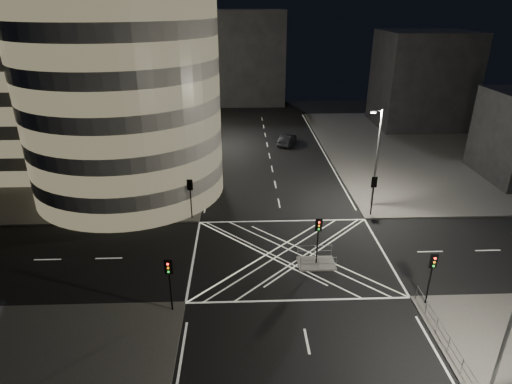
{
  "coord_description": "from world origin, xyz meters",
  "views": [
    {
      "loc": [
        -3.97,
        -30.43,
        19.48
      ],
      "look_at": [
        -2.57,
        6.27,
        3.0
      ],
      "focal_mm": 30.0,
      "sensor_mm": 36.0,
      "label": 1
    }
  ],
  "objects_px": {
    "central_island": "(316,263)",
    "traffic_signal_nr": "(432,270)",
    "traffic_signal_nl": "(169,276)",
    "street_lamp_left_near": "(188,148)",
    "traffic_signal_fl": "(190,192)",
    "street_lamp_left_far": "(201,108)",
    "traffic_signal_island": "(318,233)",
    "traffic_signal_fr": "(374,189)",
    "street_lamp_right_far": "(376,155)",
    "sedan": "(287,140)"
  },
  "relations": [
    {
      "from": "traffic_signal_island",
      "to": "traffic_signal_nl",
      "type": "bearing_deg",
      "value": -153.86
    },
    {
      "from": "street_lamp_left_far",
      "to": "sedan",
      "type": "distance_m",
      "value": 13.25
    },
    {
      "from": "traffic_signal_nl",
      "to": "traffic_signal_island",
      "type": "xyz_separation_m",
      "value": [
        10.8,
        5.3,
        0.0
      ]
    },
    {
      "from": "street_lamp_right_far",
      "to": "sedan",
      "type": "bearing_deg",
      "value": 107.31
    },
    {
      "from": "traffic_signal_nl",
      "to": "street_lamp_right_far",
      "type": "relative_size",
      "value": 0.4
    },
    {
      "from": "traffic_signal_nr",
      "to": "street_lamp_left_far",
      "type": "bearing_deg",
      "value": 116.36
    },
    {
      "from": "sedan",
      "to": "central_island",
      "type": "bearing_deg",
      "value": 110.42
    },
    {
      "from": "central_island",
      "to": "traffic_signal_fl",
      "type": "xyz_separation_m",
      "value": [
        -10.8,
        8.3,
        2.84
      ]
    },
    {
      "from": "traffic_signal_nr",
      "to": "street_lamp_left_far",
      "type": "xyz_separation_m",
      "value": [
        -18.24,
        36.8,
        2.63
      ]
    },
    {
      "from": "traffic_signal_nr",
      "to": "traffic_signal_island",
      "type": "distance_m",
      "value": 8.62
    },
    {
      "from": "street_lamp_left_near",
      "to": "central_island",
      "type": "bearing_deg",
      "value": -49.73
    },
    {
      "from": "traffic_signal_fl",
      "to": "street_lamp_left_far",
      "type": "xyz_separation_m",
      "value": [
        -0.64,
        23.2,
        2.63
      ]
    },
    {
      "from": "traffic_signal_island",
      "to": "street_lamp_left_far",
      "type": "bearing_deg",
      "value": 109.95
    },
    {
      "from": "traffic_signal_nl",
      "to": "traffic_signal_nr",
      "type": "distance_m",
      "value": 17.6
    },
    {
      "from": "street_lamp_left_far",
      "to": "sedan",
      "type": "relative_size",
      "value": 2.09
    },
    {
      "from": "street_lamp_left_far",
      "to": "street_lamp_right_far",
      "type": "xyz_separation_m",
      "value": [
        18.87,
        -21.0,
        0.0
      ]
    },
    {
      "from": "traffic_signal_nr",
      "to": "street_lamp_right_far",
      "type": "xyz_separation_m",
      "value": [
        0.64,
        15.8,
        2.63
      ]
    },
    {
      "from": "traffic_signal_nr",
      "to": "street_lamp_left_far",
      "type": "relative_size",
      "value": 0.4
    },
    {
      "from": "traffic_signal_fr",
      "to": "traffic_signal_island",
      "type": "height_order",
      "value": "same"
    },
    {
      "from": "street_lamp_left_far",
      "to": "sedan",
      "type": "height_order",
      "value": "street_lamp_left_far"
    },
    {
      "from": "traffic_signal_island",
      "to": "street_lamp_left_near",
      "type": "relative_size",
      "value": 0.4
    },
    {
      "from": "central_island",
      "to": "street_lamp_left_near",
      "type": "bearing_deg",
      "value": 130.27
    },
    {
      "from": "central_island",
      "to": "traffic_signal_fl",
      "type": "relative_size",
      "value": 0.75
    },
    {
      "from": "sedan",
      "to": "traffic_signal_fr",
      "type": "bearing_deg",
      "value": 126.39
    },
    {
      "from": "central_island",
      "to": "street_lamp_left_near",
      "type": "relative_size",
      "value": 0.3
    },
    {
      "from": "traffic_signal_nr",
      "to": "traffic_signal_island",
      "type": "bearing_deg",
      "value": 142.07
    },
    {
      "from": "central_island",
      "to": "sedan",
      "type": "xyz_separation_m",
      "value": [
        0.93,
        31.37,
        0.71
      ]
    },
    {
      "from": "traffic_signal_island",
      "to": "street_lamp_right_far",
      "type": "bearing_deg",
      "value": 54.7
    },
    {
      "from": "traffic_signal_nr",
      "to": "central_island",
      "type": "bearing_deg",
      "value": 142.07
    },
    {
      "from": "traffic_signal_nr",
      "to": "street_lamp_right_far",
      "type": "bearing_deg",
      "value": 87.7
    },
    {
      "from": "traffic_signal_nl",
      "to": "street_lamp_right_far",
      "type": "bearing_deg",
      "value": 40.91
    },
    {
      "from": "traffic_signal_island",
      "to": "street_lamp_left_near",
      "type": "distance_m",
      "value": 17.89
    },
    {
      "from": "traffic_signal_fl",
      "to": "street_lamp_left_far",
      "type": "height_order",
      "value": "street_lamp_left_far"
    },
    {
      "from": "traffic_signal_nr",
      "to": "street_lamp_left_near",
      "type": "relative_size",
      "value": 0.4
    },
    {
      "from": "traffic_signal_fl",
      "to": "street_lamp_left_near",
      "type": "xyz_separation_m",
      "value": [
        -0.64,
        5.2,
        2.63
      ]
    },
    {
      "from": "traffic_signal_fl",
      "to": "street_lamp_left_near",
      "type": "distance_m",
      "value": 5.86
    },
    {
      "from": "traffic_signal_nl",
      "to": "street_lamp_left_far",
      "type": "distance_m",
      "value": 36.9
    },
    {
      "from": "central_island",
      "to": "street_lamp_right_far",
      "type": "bearing_deg",
      "value": 54.7
    },
    {
      "from": "traffic_signal_nl",
      "to": "street_lamp_left_near",
      "type": "height_order",
      "value": "street_lamp_left_near"
    },
    {
      "from": "traffic_signal_fr",
      "to": "street_lamp_left_near",
      "type": "bearing_deg",
      "value": 164.08
    },
    {
      "from": "traffic_signal_fr",
      "to": "traffic_signal_island",
      "type": "xyz_separation_m",
      "value": [
        -6.8,
        -8.3,
        0.0
      ]
    },
    {
      "from": "traffic_signal_nl",
      "to": "sedan",
      "type": "xyz_separation_m",
      "value": [
        11.73,
        36.67,
        -2.13
      ]
    },
    {
      "from": "central_island",
      "to": "traffic_signal_nl",
      "type": "relative_size",
      "value": 0.75
    },
    {
      "from": "traffic_signal_fl",
      "to": "traffic_signal_fr",
      "type": "distance_m",
      "value": 17.6
    },
    {
      "from": "street_lamp_left_far",
      "to": "traffic_signal_nr",
      "type": "bearing_deg",
      "value": -63.64
    },
    {
      "from": "central_island",
      "to": "traffic_signal_nl",
      "type": "distance_m",
      "value": 12.36
    },
    {
      "from": "traffic_signal_fl",
      "to": "traffic_signal_island",
      "type": "height_order",
      "value": "same"
    },
    {
      "from": "central_island",
      "to": "traffic_signal_nr",
      "type": "bearing_deg",
      "value": -37.93
    },
    {
      "from": "street_lamp_left_far",
      "to": "central_island",
      "type": "bearing_deg",
      "value": -70.05
    },
    {
      "from": "traffic_signal_fr",
      "to": "street_lamp_right_far",
      "type": "bearing_deg",
      "value": 73.89
    }
  ]
}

